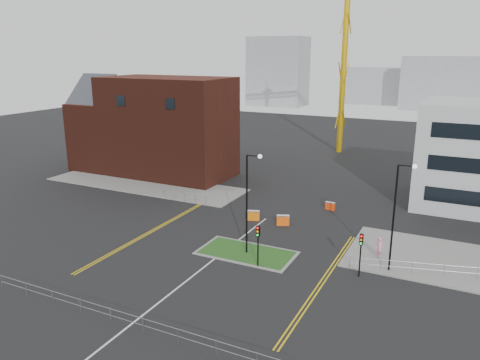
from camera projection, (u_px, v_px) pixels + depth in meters
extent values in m
plane|color=black|center=(178.00, 288.00, 35.77)|extent=(200.00, 200.00, 0.00)
cube|color=slate|center=(145.00, 184.00, 63.30)|extent=(28.00, 8.00, 0.12)
cube|color=slate|center=(247.00, 253.00, 41.82)|extent=(8.60, 4.60, 0.08)
cube|color=#1F501A|center=(247.00, 253.00, 41.81)|extent=(8.00, 4.00, 0.12)
cube|color=#411810|center=(168.00, 127.00, 66.64)|extent=(18.00, 10.00, 14.00)
cube|color=black|center=(121.00, 101.00, 62.94)|extent=(1.40, 0.10, 1.40)
cube|color=black|center=(170.00, 104.00, 59.53)|extent=(1.40, 0.10, 1.40)
cube|color=#411810|center=(104.00, 135.00, 72.30)|extent=(6.00, 10.00, 10.00)
cube|color=#2D3038|center=(102.00, 102.00, 70.97)|extent=(6.40, 8.49, 8.49)
cylinder|color=gold|center=(345.00, 49.00, 79.42)|extent=(1.00, 1.00, 35.60)
cylinder|color=black|center=(247.00, 206.00, 40.63)|extent=(0.16, 0.16, 9.00)
cylinder|color=black|center=(253.00, 156.00, 39.18)|extent=(1.20, 0.10, 0.10)
sphere|color=silver|center=(260.00, 156.00, 38.92)|extent=(0.36, 0.36, 0.36)
cylinder|color=black|center=(393.00, 220.00, 37.24)|extent=(0.16, 0.16, 9.00)
cylinder|color=black|center=(407.00, 166.00, 35.78)|extent=(1.20, 0.10, 0.10)
sphere|color=silver|center=(415.00, 167.00, 35.53)|extent=(0.36, 0.36, 0.36)
cylinder|color=black|center=(258.00, 250.00, 38.85)|extent=(0.12, 0.12, 3.00)
cube|color=black|center=(258.00, 231.00, 38.39)|extent=(0.28, 0.22, 0.90)
sphere|color=red|center=(258.00, 228.00, 38.20)|extent=(0.18, 0.18, 0.18)
sphere|color=orange|center=(258.00, 232.00, 38.28)|extent=(0.18, 0.18, 0.18)
sphere|color=#0CCC33|center=(257.00, 235.00, 38.36)|extent=(0.18, 0.18, 0.18)
cylinder|color=black|center=(360.00, 259.00, 37.16)|extent=(0.12, 0.12, 3.00)
cube|color=black|center=(361.00, 239.00, 36.71)|extent=(0.28, 0.22, 0.90)
sphere|color=red|center=(361.00, 236.00, 36.52)|extent=(0.18, 0.18, 0.18)
sphere|color=orange|center=(361.00, 240.00, 36.60)|extent=(0.18, 0.18, 0.18)
sphere|color=#0CCC33|center=(361.00, 243.00, 36.68)|extent=(0.18, 0.18, 0.18)
cylinder|color=gray|center=(126.00, 313.00, 30.30)|extent=(24.00, 0.04, 0.04)
cylinder|color=gray|center=(126.00, 320.00, 30.44)|extent=(24.00, 0.04, 0.04)
cylinder|color=gray|center=(2.00, 281.00, 35.56)|extent=(0.05, 0.05, 1.10)
cylinder|color=gray|center=(184.00, 194.00, 55.74)|extent=(6.00, 0.04, 0.04)
cylinder|color=gray|center=(185.00, 198.00, 55.87)|extent=(6.00, 0.04, 0.04)
cylinder|color=gray|center=(164.00, 194.00, 57.16)|extent=(0.05, 0.05, 1.10)
cylinder|color=gray|center=(206.00, 201.00, 54.59)|extent=(0.05, 0.05, 1.10)
cylinder|color=gray|center=(478.00, 268.00, 36.68)|extent=(19.01, 5.04, 0.04)
cylinder|color=gray|center=(477.00, 274.00, 36.81)|extent=(19.01, 5.04, 0.04)
cylinder|color=gray|center=(350.00, 263.00, 38.70)|extent=(0.05, 0.05, 1.10)
cube|color=silver|center=(192.00, 277.00, 37.50)|extent=(0.15, 30.00, 0.01)
cube|color=gold|center=(159.00, 226.00, 48.25)|extent=(0.12, 24.00, 0.01)
cube|color=gold|center=(161.00, 227.00, 48.12)|extent=(0.12, 24.00, 0.01)
cube|color=gold|center=(321.00, 280.00, 36.90)|extent=(0.12, 20.00, 0.01)
cube|color=gold|center=(325.00, 281.00, 36.77)|extent=(0.12, 20.00, 0.01)
cube|color=gray|center=(278.00, 71.00, 153.62)|extent=(18.00, 12.00, 22.00)
cube|color=gray|center=(443.00, 83.00, 141.72)|extent=(24.00, 12.00, 16.00)
cube|color=gray|center=(387.00, 86.00, 158.58)|extent=(30.00, 12.00, 12.00)
imported|color=pink|center=(379.00, 248.00, 40.48)|extent=(0.86, 0.77, 1.98)
cube|color=orange|center=(253.00, 215.00, 49.88)|extent=(1.35, 0.83, 1.07)
cube|color=silver|center=(254.00, 211.00, 49.75)|extent=(1.35, 0.83, 0.13)
cube|color=#F7590D|center=(283.00, 220.00, 48.44)|extent=(1.36, 0.93, 1.08)
cube|color=silver|center=(283.00, 216.00, 48.31)|extent=(1.36, 0.93, 0.13)
cube|color=#ED3D0D|center=(330.00, 206.00, 53.20)|extent=(1.12, 0.52, 0.90)
cube|color=silver|center=(330.00, 203.00, 53.09)|extent=(1.12, 0.52, 0.11)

